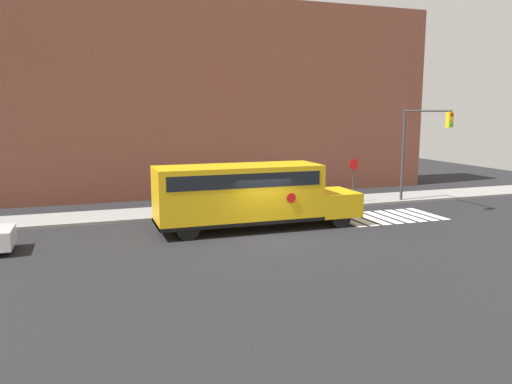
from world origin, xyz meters
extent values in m
plane|color=black|center=(0.00, 0.00, 0.00)|extent=(60.00, 60.00, 0.00)
cube|color=gray|center=(0.00, 6.50, 0.07)|extent=(44.00, 3.00, 0.15)
cube|color=brown|center=(0.00, 13.00, 6.27)|extent=(32.00, 4.00, 12.54)
cube|color=white|center=(4.98, 2.00, 0.00)|extent=(0.50, 3.20, 0.01)
cube|color=white|center=(5.68, 2.00, 0.00)|extent=(0.50, 3.20, 0.01)
cube|color=white|center=(6.38, 2.00, 0.00)|extent=(0.50, 3.20, 0.01)
cube|color=white|center=(7.08, 2.00, 0.00)|extent=(0.50, 3.20, 0.01)
cube|color=white|center=(7.78, 2.00, 0.00)|extent=(0.50, 3.20, 0.01)
cube|color=white|center=(8.48, 2.00, 0.00)|extent=(0.50, 3.20, 0.01)
cube|color=white|center=(9.18, 2.00, 0.00)|extent=(0.50, 3.20, 0.01)
cube|color=white|center=(9.88, 2.00, 0.00)|extent=(0.50, 3.20, 0.01)
cube|color=yellow|center=(-0.82, 1.76, 1.73)|extent=(7.61, 2.50, 2.57)
cube|color=yellow|center=(4.02, 1.76, 1.02)|extent=(2.06, 2.50, 1.14)
cube|color=black|center=(-0.82, 1.76, 0.53)|extent=(7.61, 2.54, 0.16)
cube|color=black|center=(-0.82, 1.76, 2.47)|extent=(7.00, 2.53, 0.64)
cylinder|color=red|center=(1.28, 0.47, 1.61)|extent=(0.44, 0.02, 0.44)
cylinder|color=black|center=(3.91, 2.84, 0.50)|extent=(1.00, 0.30, 1.00)
cylinder|color=black|center=(3.91, 0.68, 0.50)|extent=(1.00, 0.30, 1.00)
cylinder|color=black|center=(-3.42, 2.84, 0.50)|extent=(1.00, 0.30, 1.00)
cylinder|color=black|center=(-3.42, 0.68, 0.50)|extent=(1.00, 0.30, 1.00)
cylinder|color=#38383A|center=(7.44, 5.73, 1.21)|extent=(0.07, 0.07, 2.42)
cylinder|color=red|center=(7.44, 5.68, 2.39)|extent=(0.64, 0.03, 0.64)
cylinder|color=#38383A|center=(10.63, 5.44, 2.87)|extent=(0.16, 0.16, 5.73)
cylinder|color=#38383A|center=(10.63, 3.46, 5.48)|extent=(0.10, 3.96, 0.10)
cube|color=yellow|center=(10.63, 1.58, 5.03)|extent=(0.28, 0.28, 0.80)
cylinder|color=red|center=(10.63, 1.43, 5.29)|extent=(0.18, 0.02, 0.18)
cylinder|color=#EAB214|center=(10.63, 1.43, 5.03)|extent=(0.18, 0.02, 0.18)
cylinder|color=green|center=(10.63, 1.43, 4.77)|extent=(0.18, 0.02, 0.18)
camera|label=1|loc=(-7.42, -19.90, 5.46)|focal=35.00mm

